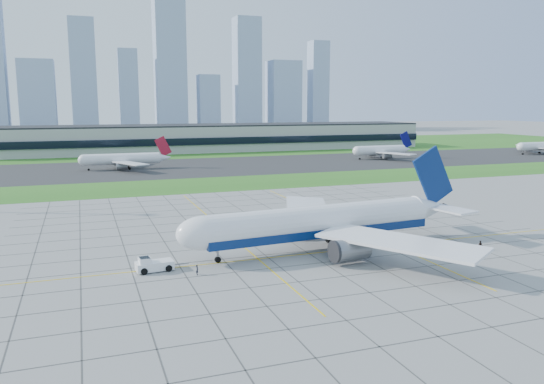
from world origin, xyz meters
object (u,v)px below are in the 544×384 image
at_px(crew_near, 197,270).
at_px(crew_far, 480,245).
at_px(distant_jet_1, 124,159).
at_px(pushback_tug, 153,265).
at_px(distant_jet_3, 541,146).
at_px(distant_jet_2, 381,150).
at_px(airliner, 322,223).

xyz_separation_m(crew_near, crew_far, (53.84, -3.57, 0.07)).
bearing_deg(crew_far, crew_near, -135.59).
xyz_separation_m(crew_far, distant_jet_1, (-53.38, 157.03, 3.58)).
xyz_separation_m(pushback_tug, crew_near, (6.53, -4.49, -0.27)).
relative_size(distant_jet_1, distant_jet_3, 1.00).
xyz_separation_m(crew_far, distant_jet_3, (174.40, 151.81, 3.58)).
bearing_deg(distant_jet_2, distant_jet_3, -3.93).
distance_m(pushback_tug, distant_jet_3, 275.30).
distance_m(airliner, distant_jet_3, 246.81).
bearing_deg(pushback_tug, airliner, -0.07).
relative_size(crew_near, distant_jet_2, 0.04).
height_order(airliner, crew_near, airliner).
xyz_separation_m(pushback_tug, distant_jet_3, (234.77, 143.75, 3.38)).
bearing_deg(distant_jet_2, airliner, -124.95).
bearing_deg(pushback_tug, crew_near, -39.49).
bearing_deg(airliner, crew_near, -169.18).
distance_m(airliner, pushback_tug, 32.56).
relative_size(airliner, distant_jet_1, 1.43).
xyz_separation_m(airliner, crew_far, (28.20, -10.84, -4.30)).
bearing_deg(airliner, distant_jet_2, 50.04).
height_order(crew_far, distant_jet_2, distant_jet_2).
distance_m(crew_near, distant_jet_2, 201.70).
height_order(airliner, distant_jet_1, airliner).
bearing_deg(crew_near, distant_jet_3, -45.10).
relative_size(pushback_tug, crew_near, 5.42).
xyz_separation_m(crew_far, distant_jet_2, (75.09, 158.64, 3.58)).
relative_size(airliner, crew_near, 36.68).
bearing_deg(airliner, distant_jet_3, 29.82).
bearing_deg(distant_jet_2, distant_jet_1, -179.28).
height_order(distant_jet_2, distant_jet_3, same).
xyz_separation_m(airliner, distant_jet_1, (-25.19, 146.19, -0.71)).
distance_m(pushback_tug, crew_far, 60.91).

